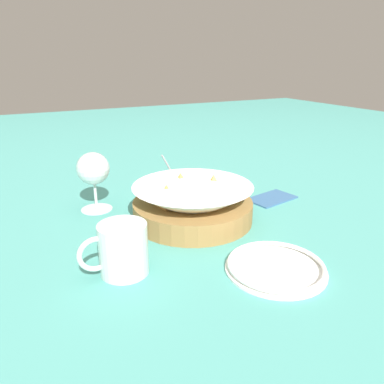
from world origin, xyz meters
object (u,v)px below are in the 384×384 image
(food_basket, at_px, (192,204))
(beer_mug, at_px, (123,251))
(sauce_cup, at_px, (174,183))
(side_plate, at_px, (276,267))
(wine_glass, at_px, (93,171))

(food_basket, height_order, beer_mug, food_basket)
(sauce_cup, distance_m, side_plate, 0.47)
(sauce_cup, xyz_separation_m, side_plate, (0.02, 0.47, -0.01))
(food_basket, height_order, wine_glass, wine_glass)
(food_basket, distance_m, wine_glass, 0.25)
(sauce_cup, height_order, beer_mug, sauce_cup)
(food_basket, xyz_separation_m, wine_glass, (0.18, -0.16, 0.06))
(beer_mug, xyz_separation_m, side_plate, (-0.24, 0.11, -0.03))
(beer_mug, bearing_deg, food_basket, -144.49)
(wine_glass, distance_m, beer_mug, 0.31)
(side_plate, bearing_deg, food_basket, -83.05)
(wine_glass, bearing_deg, side_plate, 116.89)
(sauce_cup, xyz_separation_m, wine_glass, (0.23, 0.05, 0.08))
(wine_glass, height_order, beer_mug, wine_glass)
(wine_glass, xyz_separation_m, beer_mug, (0.03, 0.31, -0.06))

